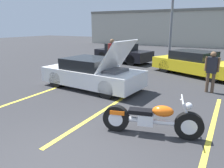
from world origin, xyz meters
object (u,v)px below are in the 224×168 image
object	(u,v)px
show_car_hood_open	(93,73)
spectator_midground	(112,53)
light_pole	(174,7)
parked_car_left_row	(123,53)
motorcycle	(151,119)
parked_car_mid_left_row	(195,63)
spectator_by_show_car	(212,69)

from	to	relation	value
show_car_hood_open	spectator_midground	world-z (taller)	show_car_hood_open
light_pole	parked_car_left_row	bearing A→B (deg)	-130.87
light_pole	show_car_hood_open	bearing A→B (deg)	-94.30
motorcycle	spectator_midground	distance (m)	7.12
parked_car_mid_left_row	spectator_midground	bearing A→B (deg)	-133.13
parked_car_left_row	spectator_by_show_car	bearing A→B (deg)	-26.68
motorcycle	parked_car_mid_left_row	bearing A→B (deg)	76.93
light_pole	motorcycle	xyz separation A→B (m)	(2.76, -12.22, -3.44)
spectator_by_show_car	motorcycle	bearing A→B (deg)	-100.97
parked_car_mid_left_row	spectator_midground	world-z (taller)	spectator_midground
parked_car_mid_left_row	spectator_midground	xyz separation A→B (m)	(-4.02, -1.76, 0.51)
parked_car_left_row	show_car_hood_open	bearing A→B (deg)	-62.55
motorcycle	spectator_midground	bearing A→B (deg)	112.03
show_car_hood_open	parked_car_left_row	size ratio (longest dim) A/B	1.01
spectator_midground	show_car_hood_open	bearing A→B (deg)	-75.86
parked_car_left_row	spectator_by_show_car	xyz separation A→B (m)	(6.20, -4.87, 0.32)
parked_car_mid_left_row	parked_car_left_row	distance (m)	5.45
spectator_by_show_car	spectator_midground	size ratio (longest dim) A/B	0.87
show_car_hood_open	parked_car_mid_left_row	bearing A→B (deg)	60.12
light_pole	parked_car_left_row	size ratio (longest dim) A/B	1.62
light_pole	show_car_hood_open	xyz separation A→B (m)	(-0.72, -9.53, -3.22)
motorcycle	show_car_hood_open	distance (m)	4.41
light_pole	parked_car_mid_left_row	distance (m)	6.31
motorcycle	spectator_midground	xyz separation A→B (m)	(-4.23, 5.68, 0.71)
spectator_by_show_car	spectator_midground	distance (m)	5.25
light_pole	spectator_by_show_car	xyz separation A→B (m)	(3.61, -7.86, -2.89)
light_pole	motorcycle	bearing A→B (deg)	-77.26
spectator_by_show_car	show_car_hood_open	bearing A→B (deg)	-158.91
parked_car_mid_left_row	spectator_midground	size ratio (longest dim) A/B	2.61
spectator_by_show_car	light_pole	bearing A→B (deg)	114.66
parked_car_left_row	spectator_by_show_car	distance (m)	7.89
light_pole	motorcycle	distance (m)	12.99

